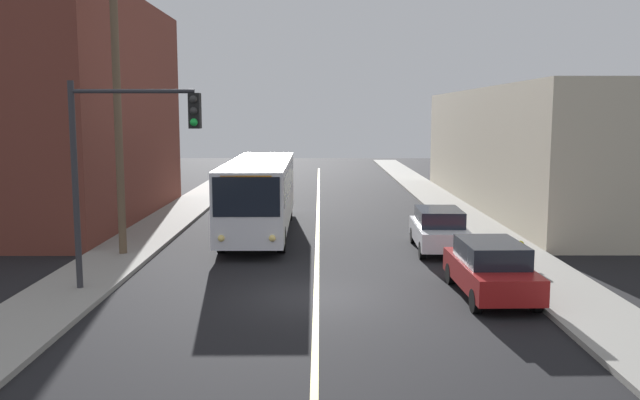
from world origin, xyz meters
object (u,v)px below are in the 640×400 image
at_px(traffic_signal_left_corner, 130,146).
at_px(parked_car_white, 442,229).
at_px(parked_car_red, 494,268).
at_px(city_bus, 263,192).
at_px(fire_hydrant, 523,253).
at_px(utility_pole_near, 120,82).

bearing_deg(traffic_signal_left_corner, parked_car_white, 30.83).
distance_m(parked_car_red, parked_car_white, 6.49).
relative_size(city_bus, traffic_signal_left_corner, 2.03).
bearing_deg(fire_hydrant, traffic_signal_left_corner, -166.60).
distance_m(city_bus, utility_pole_near, 8.13).
bearing_deg(parked_car_red, utility_pole_near, 156.13).
distance_m(utility_pole_near, fire_hydrant, 15.23).
relative_size(parked_car_red, traffic_signal_left_corner, 0.74).
distance_m(traffic_signal_left_corner, fire_hydrant, 13.14).
height_order(parked_car_red, fire_hydrant, parked_car_red).
bearing_deg(fire_hydrant, parked_car_white, 125.45).
height_order(city_bus, parked_car_white, city_bus).
relative_size(city_bus, parked_car_red, 2.74).
bearing_deg(city_bus, parked_car_white, -28.04).
bearing_deg(utility_pole_near, city_bus, 47.13).
distance_m(parked_car_red, utility_pole_near, 14.32).
bearing_deg(traffic_signal_left_corner, fire_hydrant, 13.40).
distance_m(parked_car_white, fire_hydrant, 3.80).
bearing_deg(traffic_signal_left_corner, utility_pole_near, 109.25).
distance_m(city_bus, parked_car_white, 8.18).
bearing_deg(parked_car_white, utility_pole_near, -174.49).
bearing_deg(fire_hydrant, utility_pole_near, 172.05).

